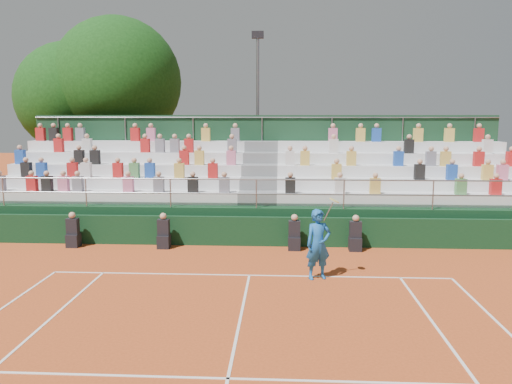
# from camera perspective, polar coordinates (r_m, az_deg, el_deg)

# --- Properties ---
(ground) EXTENTS (90.00, 90.00, 0.00)m
(ground) POSITION_cam_1_polar(r_m,az_deg,el_deg) (13.95, -0.76, -9.51)
(ground) COLOR #C14E20
(ground) RESTS_ON ground
(courtside_wall) EXTENTS (20.00, 0.15, 1.00)m
(courtside_wall) POSITION_cam_1_polar(r_m,az_deg,el_deg) (16.89, -0.05, -4.52)
(courtside_wall) COLOR black
(courtside_wall) RESTS_ON ground
(line_officials) EXTENTS (9.79, 0.40, 1.19)m
(line_officials) POSITION_cam_1_polar(r_m,az_deg,el_deg) (16.56, -4.10, -4.89)
(line_officials) COLOR black
(line_officials) RESTS_ON ground
(grandstand) EXTENTS (20.00, 5.20, 4.40)m
(grandstand) POSITION_cam_1_polar(r_m,az_deg,el_deg) (19.95, 0.40, -0.79)
(grandstand) COLOR black
(grandstand) RESTS_ON ground
(tennis_player) EXTENTS (0.93, 0.65, 2.22)m
(tennis_player) POSITION_cam_1_polar(r_m,az_deg,el_deg) (13.53, 7.14, -5.94)
(tennis_player) COLOR #175EB3
(tennis_player) RESTS_ON ground
(tree_west) EXTENTS (5.60, 5.60, 8.10)m
(tree_west) POSITION_cam_1_polar(r_m,az_deg,el_deg) (27.59, -20.26, 10.07)
(tree_west) COLOR #3B2915
(tree_west) RESTS_ON ground
(tree_east) EXTENTS (6.38, 6.38, 9.29)m
(tree_east) POSITION_cam_1_polar(r_m,az_deg,el_deg) (26.68, -15.54, 12.06)
(tree_east) COLOR #3B2915
(tree_east) RESTS_ON ground
(floodlight_mast) EXTENTS (0.60, 0.25, 8.58)m
(floodlight_mast) POSITION_cam_1_polar(r_m,az_deg,el_deg) (25.98, 0.19, 10.02)
(floodlight_mast) COLOR gray
(floodlight_mast) RESTS_ON ground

